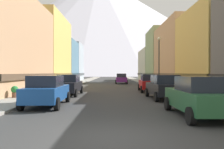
# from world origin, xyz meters

# --- Properties ---
(ground_plane) EXTENTS (400.00, 400.00, 0.00)m
(ground_plane) POSITION_xyz_m (0.00, 0.00, 0.00)
(ground_plane) COLOR #323232
(sidewalk_left) EXTENTS (2.50, 100.00, 0.15)m
(sidewalk_left) POSITION_xyz_m (-6.25, 35.00, 0.07)
(sidewalk_left) COLOR gray
(sidewalk_left) RESTS_ON ground
(sidewalk_right) EXTENTS (2.50, 100.00, 0.15)m
(sidewalk_right) POSITION_xyz_m (6.25, 35.00, 0.07)
(sidewalk_right) COLOR gray
(sidewalk_right) RESTS_ON ground
(storefront_left_2) EXTENTS (8.67, 12.31, 10.69)m
(storefront_left_2) POSITION_xyz_m (-11.68, 28.14, 5.17)
(storefront_left_2) COLOR #D8B259
(storefront_left_2) RESTS_ON ground
(storefront_left_3) EXTENTS (6.36, 9.03, 8.46)m
(storefront_left_3) POSITION_xyz_m (-10.53, 39.03, 4.08)
(storefront_left_3) COLOR slate
(storefront_left_3) RESTS_ON ground
(storefront_left_4) EXTENTS (8.84, 8.52, 9.05)m
(storefront_left_4) POSITION_xyz_m (-11.77, 48.07, 4.36)
(storefront_left_4) COLOR #99A5B2
(storefront_left_4) RESTS_ON ground
(storefront_right_2) EXTENTS (7.09, 13.31, 9.29)m
(storefront_right_2) POSITION_xyz_m (10.89, 26.73, 4.48)
(storefront_right_2) COLOR tan
(storefront_right_2) RESTS_ON ground
(storefront_right_3) EXTENTS (8.73, 9.80, 10.60)m
(storefront_right_3) POSITION_xyz_m (11.72, 38.72, 5.13)
(storefront_right_3) COLOR #8C9966
(storefront_right_3) RESTS_ON ground
(storefront_right_4) EXTENTS (8.25, 13.62, 7.85)m
(storefront_right_4) POSITION_xyz_m (11.47, 50.89, 3.78)
(storefront_right_4) COLOR beige
(storefront_right_4) RESTS_ON ground
(car_left_0) EXTENTS (2.18, 4.45, 1.78)m
(car_left_0) POSITION_xyz_m (-3.80, 6.37, 0.90)
(car_left_0) COLOR #19478C
(car_left_0) RESTS_ON ground
(car_left_1) EXTENTS (2.10, 4.42, 1.78)m
(car_left_1) POSITION_xyz_m (-3.80, 12.75, 0.90)
(car_left_1) COLOR black
(car_left_1) RESTS_ON ground
(car_right_0) EXTENTS (2.09, 4.41, 1.78)m
(car_right_0) POSITION_xyz_m (3.80, 3.25, 0.90)
(car_right_0) COLOR #265933
(car_right_0) RESTS_ON ground
(car_right_1) EXTENTS (2.18, 4.46, 1.78)m
(car_right_1) POSITION_xyz_m (3.80, 9.81, 0.90)
(car_right_1) COLOR black
(car_right_1) RESTS_ON ground
(car_right_2) EXTENTS (2.22, 4.47, 1.78)m
(car_right_2) POSITION_xyz_m (3.80, 16.10, 0.90)
(car_right_2) COLOR #9E1111
(car_right_2) RESTS_ON ground
(car_driving_0) EXTENTS (2.06, 4.40, 1.78)m
(car_driving_0) POSITION_xyz_m (1.60, 32.49, 0.90)
(car_driving_0) COLOR #591E72
(car_driving_0) RESTS_ON ground
(parking_meter_near) EXTENTS (0.14, 0.10, 1.33)m
(parking_meter_near) POSITION_xyz_m (5.75, 6.35, 1.01)
(parking_meter_near) COLOR #595960
(parking_meter_near) RESTS_ON sidewalk_right
(potted_plant_0) EXTENTS (0.56, 0.56, 0.82)m
(potted_plant_0) POSITION_xyz_m (7.00, 12.02, 0.53)
(potted_plant_0) COLOR brown
(potted_plant_0) RESTS_ON sidewalk_right
(potted_plant_1) EXTENTS (0.52, 0.52, 0.84)m
(potted_plant_1) POSITION_xyz_m (-7.00, 9.40, 0.62)
(potted_plant_1) COLOR brown
(potted_plant_1) RESTS_ON sidewalk_left
(potted_plant_2) EXTENTS (0.61, 0.61, 0.92)m
(potted_plant_2) POSITION_xyz_m (7.00, 10.18, 0.68)
(potted_plant_2) COLOR brown
(potted_plant_2) RESTS_ON sidewalk_right
(pedestrian_0) EXTENTS (0.36, 0.36, 1.59)m
(pedestrian_0) POSITION_xyz_m (6.25, 15.67, 0.88)
(pedestrian_0) COLOR navy
(pedestrian_0) RESTS_ON sidewalk_right
(streetlamp_right) EXTENTS (0.36, 0.36, 5.86)m
(streetlamp_right) POSITION_xyz_m (5.35, 18.84, 3.99)
(streetlamp_right) COLOR black
(streetlamp_right) RESTS_ON sidewalk_right
(mountain_backdrop) EXTENTS (328.25, 328.25, 115.76)m
(mountain_backdrop) POSITION_xyz_m (-16.03, 260.00, 57.88)
(mountain_backdrop) COLOR silver
(mountain_backdrop) RESTS_ON ground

